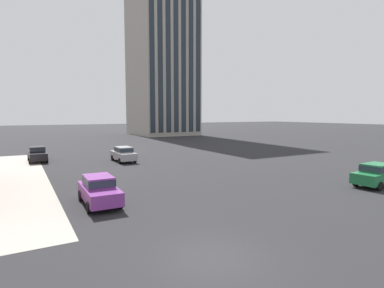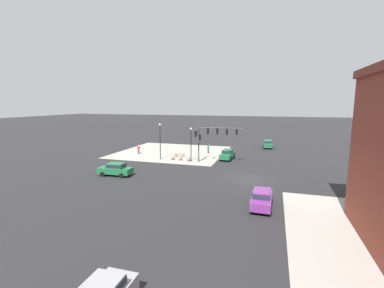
{
  "view_description": "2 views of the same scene",
  "coord_description": "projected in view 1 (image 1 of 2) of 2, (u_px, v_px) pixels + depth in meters",
  "views": [
    {
      "loc": [
        -6.02,
        -9.15,
        5.28
      ],
      "look_at": [
        3.16,
        7.07,
        3.48
      ],
      "focal_mm": 28.94,
      "sensor_mm": 36.0,
      "label": 1
    },
    {
      "loc": [
        -2.82,
        32.98,
        9.52
      ],
      "look_at": [
        6.01,
        4.63,
        4.88
      ],
      "focal_mm": 24.81,
      "sensor_mm": 36.0,
      "label": 2
    }
  ],
  "objects": [
    {
      "name": "car_main_southbound_near",
      "position": [
        123.0,
        154.0,
        34.44
      ],
      "size": [
        1.95,
        4.43,
        1.68
      ],
      "color": "#99999E",
      "rests_on": "ground"
    },
    {
      "name": "residential_tower_skyline_right",
      "position": [
        161.0,
        34.0,
        78.85
      ],
      "size": [
        14.35,
        16.9,
        51.41
      ],
      "color": "#9E998E",
      "rests_on": "ground"
    },
    {
      "name": "car_main_southbound_far",
      "position": [
        99.0,
        189.0,
        18.09
      ],
      "size": [
        1.95,
        4.43,
        1.68
      ],
      "color": "#7A3389",
      "rests_on": "ground"
    },
    {
      "name": "car_cross_eastbound",
      "position": [
        37.0,
        153.0,
        34.56
      ],
      "size": [
        1.93,
        4.42,
        1.68
      ],
      "color": "black",
      "rests_on": "ground"
    },
    {
      "name": "car_cross_westbound",
      "position": [
        378.0,
        174.0,
        22.68
      ],
      "size": [
        4.49,
        2.08,
        1.68
      ],
      "color": "#1E6B3D",
      "rests_on": "ground"
    },
    {
      "name": "ground_plane",
      "position": [
        212.0,
        258.0,
        11.39
      ],
      "size": [
        320.0,
        320.0,
        0.0
      ],
      "primitive_type": "plane",
      "color": "#262628"
    }
  ]
}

